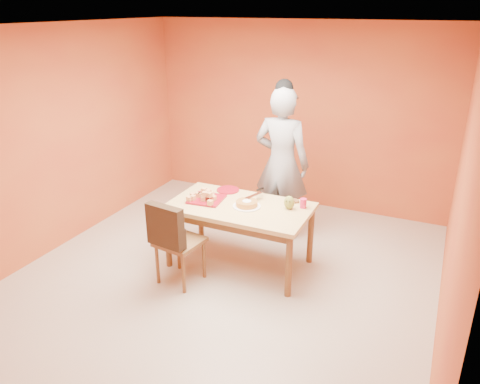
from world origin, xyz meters
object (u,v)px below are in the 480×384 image
at_px(dining_table, 240,213).
at_px(checker_tin, 295,201).
at_px(egg_ornament, 289,202).
at_px(sponge_cake, 247,204).
at_px(magenta_glass, 303,203).
at_px(red_dinner_plate, 228,190).
at_px(person, 282,164).
at_px(pastry_platter, 207,199).
at_px(dining_chair, 179,240).

bearing_deg(dining_table, checker_tin, 32.79).
bearing_deg(checker_tin, egg_ornament, -90.74).
xyz_separation_m(sponge_cake, magenta_glass, (0.58, 0.24, 0.01)).
distance_m(dining_table, checker_tin, 0.66).
bearing_deg(red_dinner_plate, person, 50.92).
height_order(pastry_platter, sponge_cake, sponge_cake).
relative_size(dining_table, red_dinner_plate, 5.81).
xyz_separation_m(dining_table, red_dinner_plate, (-0.32, 0.35, 0.10)).
xyz_separation_m(dining_table, person, (0.16, 0.94, 0.32)).
xyz_separation_m(dining_table, magenta_glass, (0.67, 0.24, 0.15)).
height_order(dining_table, person, person).
bearing_deg(red_dinner_plate, checker_tin, 0.00).
height_order(person, pastry_platter, person).
distance_m(red_dinner_plate, egg_ornament, 0.89).
relative_size(egg_ornament, checker_tin, 1.68).
xyz_separation_m(person, magenta_glass, (0.52, -0.70, -0.18)).
xyz_separation_m(dining_table, dining_chair, (-0.44, -0.62, -0.15)).
xyz_separation_m(person, pastry_platter, (-0.57, -0.96, -0.22)).
bearing_deg(pastry_platter, person, 59.19).
bearing_deg(person, dining_chair, 70.29).
bearing_deg(dining_chair, magenta_glass, 45.03).
bearing_deg(dining_chair, dining_table, 61.87).
relative_size(egg_ornament, magenta_glass, 1.43).
height_order(red_dinner_plate, checker_tin, checker_tin).
relative_size(red_dinner_plate, checker_tin, 3.02).
xyz_separation_m(person, sponge_cake, (-0.07, -0.94, -0.19)).
relative_size(magenta_glass, checker_tin, 1.17).
distance_m(dining_table, person, 1.00).
relative_size(pastry_platter, egg_ornament, 2.45).
bearing_deg(dining_chair, sponge_cake, 56.57).
bearing_deg(checker_tin, red_dinner_plate, 180.00).
relative_size(dining_table, dining_chair, 1.62).
bearing_deg(magenta_glass, sponge_cake, -157.42).
height_order(person, sponge_cake, person).
xyz_separation_m(red_dinner_plate, checker_tin, (0.86, 0.00, 0.01)).
relative_size(sponge_cake, magenta_glass, 2.30).
relative_size(sponge_cake, checker_tin, 2.69).
bearing_deg(person, red_dinner_plate, 52.31).
bearing_deg(magenta_glass, pastry_platter, -166.52).
relative_size(person, magenta_glass, 18.56).
distance_m(person, checker_tin, 0.74).
height_order(pastry_platter, red_dinner_plate, pastry_platter).
height_order(red_dinner_plate, magenta_glass, magenta_glass).
relative_size(dining_table, checker_tin, 17.56).
xyz_separation_m(person, checker_tin, (0.39, -0.59, -0.22)).
bearing_deg(sponge_cake, egg_ornament, 17.98).
bearing_deg(pastry_platter, checker_tin, 21.22).
height_order(pastry_platter, magenta_glass, magenta_glass).
relative_size(dining_table, pastry_platter, 4.27).
distance_m(egg_ornament, magenta_glass, 0.17).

